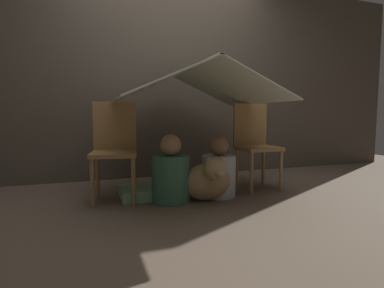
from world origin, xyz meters
name	(u,v)px	position (x,y,z in m)	size (l,w,h in m)	color
ground_plane	(198,198)	(0.00, 0.00, 0.00)	(8.80, 8.80, 0.00)	brown
wall_back	(166,76)	(0.00, 1.12, 1.25)	(7.00, 0.05, 2.50)	#4C4238
chair_left	(114,146)	(-0.71, 0.23, 0.48)	(0.44, 0.44, 0.88)	olive
chair_right	(255,142)	(0.73, 0.23, 0.48)	(0.39, 0.39, 0.88)	olive
sheet_canopy	(192,84)	(0.00, 0.16, 1.05)	(1.45, 1.33, 0.33)	silver
person_front	(171,175)	(-0.26, -0.02, 0.24)	(0.33, 0.33, 0.59)	#38664C
person_second	(219,172)	(0.21, 0.01, 0.23)	(0.32, 0.32, 0.57)	#B2B2B7
dog	(209,179)	(0.06, -0.12, 0.19)	(0.45, 0.42, 0.42)	#9E7F56
floor_cushion	(147,192)	(-0.43, 0.18, 0.05)	(0.47, 0.38, 0.10)	#7FB27F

